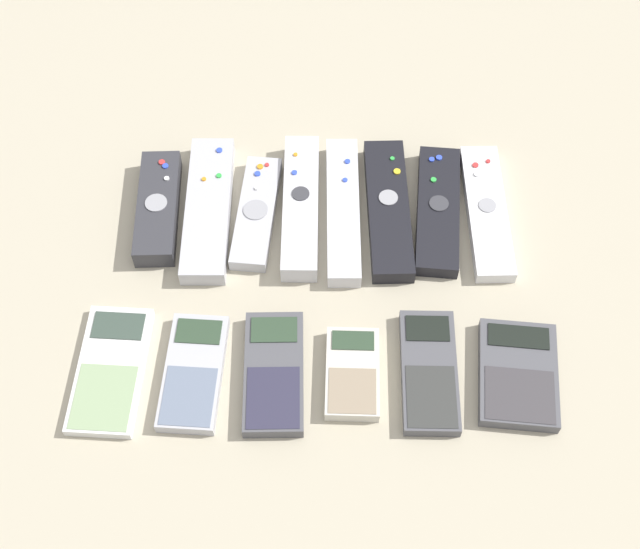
{
  "coord_description": "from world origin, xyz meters",
  "views": [
    {
      "loc": [
        0.02,
        -0.55,
        0.91
      ],
      "look_at": [
        0.0,
        0.03,
        0.01
      ],
      "focal_mm": 50.0,
      "sensor_mm": 36.0,
      "label": 1
    }
  ],
  "objects_px": {
    "remote_0": "(158,208)",
    "remote_7": "(487,212)",
    "remote_5": "(388,209)",
    "calculator_5": "(518,374)",
    "calculator_1": "(194,372)",
    "calculator_0": "(111,370)",
    "calculator_3": "(352,373)",
    "remote_1": "(208,209)",
    "remote_6": "(438,210)",
    "remote_3": "(301,206)",
    "calculator_2": "(274,373)",
    "remote_2": "(256,212)",
    "remote_4": "(343,210)",
    "calculator_4": "(429,371)"
  },
  "relations": [
    {
      "from": "remote_3",
      "to": "remote_4",
      "type": "relative_size",
      "value": 0.96
    },
    {
      "from": "calculator_0",
      "to": "calculator_5",
      "type": "bearing_deg",
      "value": 2.66
    },
    {
      "from": "remote_5",
      "to": "calculator_0",
      "type": "relative_size",
      "value": 1.31
    },
    {
      "from": "calculator_4",
      "to": "remote_1",
      "type": "bearing_deg",
      "value": 140.39
    },
    {
      "from": "remote_5",
      "to": "remote_7",
      "type": "distance_m",
      "value": 0.12
    },
    {
      "from": "remote_2",
      "to": "remote_3",
      "type": "xyz_separation_m",
      "value": [
        0.06,
        0.01,
        0.0
      ]
    },
    {
      "from": "remote_2",
      "to": "remote_6",
      "type": "height_order",
      "value": "remote_6"
    },
    {
      "from": "remote_1",
      "to": "calculator_5",
      "type": "relative_size",
      "value": 1.61
    },
    {
      "from": "remote_1",
      "to": "calculator_0",
      "type": "distance_m",
      "value": 0.24
    },
    {
      "from": "remote_1",
      "to": "remote_2",
      "type": "xyz_separation_m",
      "value": [
        0.06,
        -0.0,
        -0.0
      ]
    },
    {
      "from": "calculator_3",
      "to": "remote_5",
      "type": "bearing_deg",
      "value": 79.63
    },
    {
      "from": "remote_2",
      "to": "remote_5",
      "type": "xyz_separation_m",
      "value": [
        0.17,
        0.01,
        0.0
      ]
    },
    {
      "from": "calculator_0",
      "to": "calculator_4",
      "type": "height_order",
      "value": "calculator_4"
    },
    {
      "from": "remote_1",
      "to": "remote_6",
      "type": "distance_m",
      "value": 0.29
    },
    {
      "from": "remote_5",
      "to": "calculator_0",
      "type": "xyz_separation_m",
      "value": [
        -0.32,
        -0.23,
        -0.0
      ]
    },
    {
      "from": "calculator_1",
      "to": "calculator_2",
      "type": "relative_size",
      "value": 0.95
    },
    {
      "from": "remote_5",
      "to": "calculator_4",
      "type": "distance_m",
      "value": 0.23
    },
    {
      "from": "remote_6",
      "to": "remote_5",
      "type": "bearing_deg",
      "value": -175.1
    },
    {
      "from": "remote_3",
      "to": "remote_6",
      "type": "xyz_separation_m",
      "value": [
        0.17,
        0.0,
        -0.0
      ]
    },
    {
      "from": "remote_2",
      "to": "remote_3",
      "type": "relative_size",
      "value": 0.8
    },
    {
      "from": "remote_3",
      "to": "remote_4",
      "type": "distance_m",
      "value": 0.05
    },
    {
      "from": "remote_1",
      "to": "calculator_1",
      "type": "bearing_deg",
      "value": -90.29
    },
    {
      "from": "remote_0",
      "to": "calculator_3",
      "type": "bearing_deg",
      "value": -45.13
    },
    {
      "from": "remote_1",
      "to": "remote_6",
      "type": "bearing_deg",
      "value": -0.09
    },
    {
      "from": "remote_5",
      "to": "remote_6",
      "type": "height_order",
      "value": "remote_5"
    },
    {
      "from": "calculator_2",
      "to": "remote_5",
      "type": "bearing_deg",
      "value": 57.99
    },
    {
      "from": "calculator_4",
      "to": "remote_3",
      "type": "bearing_deg",
      "value": 123.79
    },
    {
      "from": "remote_1",
      "to": "remote_0",
      "type": "bearing_deg",
      "value": 179.86
    },
    {
      "from": "remote_4",
      "to": "calculator_3",
      "type": "relative_size",
      "value": 1.98
    },
    {
      "from": "calculator_0",
      "to": "remote_3",
      "type": "bearing_deg",
      "value": 50.19
    },
    {
      "from": "calculator_0",
      "to": "calculator_3",
      "type": "height_order",
      "value": "calculator_3"
    },
    {
      "from": "remote_0",
      "to": "remote_7",
      "type": "distance_m",
      "value": 0.42
    },
    {
      "from": "calculator_0",
      "to": "calculator_1",
      "type": "height_order",
      "value": "calculator_1"
    },
    {
      "from": "calculator_1",
      "to": "remote_6",
      "type": "bearing_deg",
      "value": 41.67
    },
    {
      "from": "calculator_1",
      "to": "remote_7",
      "type": "bearing_deg",
      "value": 36.3
    },
    {
      "from": "calculator_0",
      "to": "calculator_3",
      "type": "bearing_deg",
      "value": 2.32
    },
    {
      "from": "remote_5",
      "to": "calculator_5",
      "type": "relative_size",
      "value": 1.57
    },
    {
      "from": "remote_6",
      "to": "calculator_4",
      "type": "height_order",
      "value": "remote_6"
    },
    {
      "from": "remote_1",
      "to": "calculator_5",
      "type": "xyz_separation_m",
      "value": [
        0.37,
        -0.22,
        -0.0
      ]
    },
    {
      "from": "calculator_2",
      "to": "calculator_5",
      "type": "xyz_separation_m",
      "value": [
        0.28,
        0.01,
        -0.0
      ]
    },
    {
      "from": "remote_1",
      "to": "remote_6",
      "type": "xyz_separation_m",
      "value": [
        0.29,
        0.01,
        -0.0
      ]
    },
    {
      "from": "calculator_0",
      "to": "calculator_2",
      "type": "xyz_separation_m",
      "value": [
        0.19,
        0.0,
        0.0
      ]
    },
    {
      "from": "remote_5",
      "to": "calculator_1",
      "type": "relative_size",
      "value": 1.46
    },
    {
      "from": "remote_5",
      "to": "calculator_1",
      "type": "height_order",
      "value": "remote_5"
    },
    {
      "from": "remote_1",
      "to": "calculator_4",
      "type": "relative_size",
      "value": 1.43
    },
    {
      "from": "remote_0",
      "to": "remote_1",
      "type": "bearing_deg",
      "value": -1.76
    },
    {
      "from": "calculator_1",
      "to": "calculator_5",
      "type": "distance_m",
      "value": 0.37
    },
    {
      "from": "remote_2",
      "to": "calculator_5",
      "type": "relative_size",
      "value": 1.26
    },
    {
      "from": "remote_1",
      "to": "remote_5",
      "type": "height_order",
      "value": "same"
    },
    {
      "from": "remote_2",
      "to": "calculator_3",
      "type": "xyz_separation_m",
      "value": [
        0.12,
        -0.22,
        -0.0
      ]
    }
  ]
}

